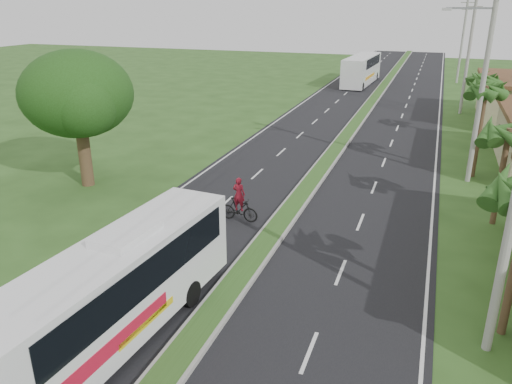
% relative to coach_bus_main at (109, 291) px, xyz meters
% --- Properties ---
extents(ground, '(180.00, 180.00, 0.00)m').
position_rel_coach_bus_main_xyz_m(ground, '(2.17, 1.65, -1.89)').
color(ground, '#2B4B1B').
rests_on(ground, ground).
extents(road_asphalt, '(14.00, 160.00, 0.02)m').
position_rel_coach_bus_main_xyz_m(road_asphalt, '(2.17, 21.65, -1.88)').
color(road_asphalt, black).
rests_on(road_asphalt, ground).
extents(median_strip, '(1.20, 160.00, 0.18)m').
position_rel_coach_bus_main_xyz_m(median_strip, '(2.17, 21.65, -1.79)').
color(median_strip, gray).
rests_on(median_strip, ground).
extents(lane_edge_left, '(0.12, 160.00, 0.01)m').
position_rel_coach_bus_main_xyz_m(lane_edge_left, '(-4.53, 21.65, -1.89)').
color(lane_edge_left, silver).
rests_on(lane_edge_left, ground).
extents(lane_edge_right, '(0.12, 160.00, 0.01)m').
position_rel_coach_bus_main_xyz_m(lane_edge_right, '(8.87, 21.65, -1.89)').
color(lane_edge_right, silver).
rests_on(lane_edge_right, ground).
extents(palm_verge_b, '(2.40, 2.40, 5.05)m').
position_rel_coach_bus_main_xyz_m(palm_verge_b, '(11.57, 13.65, 2.46)').
color(palm_verge_b, '#473321').
rests_on(palm_verge_b, ground).
extents(palm_verge_c, '(2.40, 2.40, 5.85)m').
position_rel_coach_bus_main_xyz_m(palm_verge_c, '(10.97, 20.65, 3.23)').
color(palm_verge_c, '#473321').
rests_on(palm_verge_c, ground).
extents(palm_verge_d, '(2.40, 2.40, 5.25)m').
position_rel_coach_bus_main_xyz_m(palm_verge_d, '(11.47, 29.65, 2.65)').
color(palm_verge_d, '#473321').
rests_on(palm_verge_d, ground).
extents(shade_tree, '(6.30, 6.00, 7.54)m').
position_rel_coach_bus_main_xyz_m(shade_tree, '(-9.94, 11.66, 3.13)').
color(shade_tree, '#473321').
rests_on(shade_tree, ground).
extents(utility_pole_b, '(3.20, 0.28, 12.00)m').
position_rel_coach_bus_main_xyz_m(utility_pole_b, '(10.65, 19.65, 4.36)').
color(utility_pole_b, gray).
rests_on(utility_pole_b, ground).
extents(utility_pole_c, '(1.60, 0.28, 11.00)m').
position_rel_coach_bus_main_xyz_m(utility_pole_c, '(10.67, 39.65, 3.78)').
color(utility_pole_c, gray).
rests_on(utility_pole_c, ground).
extents(utility_pole_d, '(1.60, 0.28, 10.50)m').
position_rel_coach_bus_main_xyz_m(utility_pole_d, '(10.67, 59.65, 3.53)').
color(utility_pole_d, gray).
rests_on(utility_pole_d, ground).
extents(coach_bus_main, '(3.03, 10.80, 3.45)m').
position_rel_coach_bus_main_xyz_m(coach_bus_main, '(0.00, 0.00, 0.00)').
color(coach_bus_main, white).
rests_on(coach_bus_main, ground).
extents(coach_bus_far, '(3.20, 12.06, 3.48)m').
position_rel_coach_bus_main_xyz_m(coach_bus_far, '(-0.80, 54.39, 0.08)').
color(coach_bus_far, white).
rests_on(coach_bus_far, ground).
extents(motorcyclist, '(1.91, 0.60, 2.19)m').
position_rel_coach_bus_main_xyz_m(motorcyclist, '(0.17, 9.87, -1.12)').
color(motorcyclist, black).
rests_on(motorcyclist, ground).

